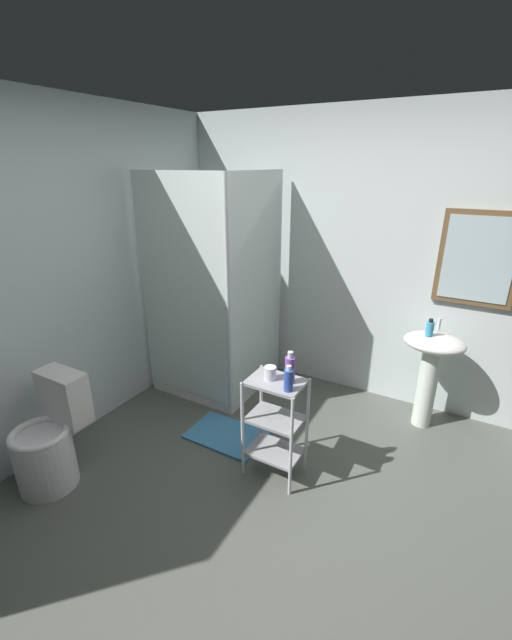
# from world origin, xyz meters

# --- Properties ---
(ground_plane) EXTENTS (4.20, 4.20, 0.02)m
(ground_plane) POSITION_xyz_m (0.00, 0.00, -0.01)
(ground_plane) COLOR #51554D
(wall_back) EXTENTS (4.20, 0.14, 2.50)m
(wall_back) POSITION_xyz_m (0.01, 1.85, 1.25)
(wall_back) COLOR silver
(wall_back) RESTS_ON ground_plane
(wall_left) EXTENTS (0.10, 4.20, 2.50)m
(wall_left) POSITION_xyz_m (-1.85, 0.00, 1.25)
(wall_left) COLOR silver
(wall_left) RESTS_ON ground_plane
(shower_stall) EXTENTS (0.92, 0.92, 2.00)m
(shower_stall) POSITION_xyz_m (-1.20, 1.18, 0.46)
(shower_stall) COLOR white
(shower_stall) RESTS_ON ground_plane
(pedestal_sink) EXTENTS (0.46, 0.37, 0.81)m
(pedestal_sink) POSITION_xyz_m (0.61, 1.52, 0.58)
(pedestal_sink) COLOR white
(pedestal_sink) RESTS_ON ground_plane
(sink_faucet) EXTENTS (0.03, 0.03, 0.10)m
(sink_faucet) POSITION_xyz_m (0.61, 1.64, 0.86)
(sink_faucet) COLOR silver
(sink_faucet) RESTS_ON pedestal_sink
(toilet) EXTENTS (0.37, 0.49, 0.76)m
(toilet) POSITION_xyz_m (-1.48, -0.41, 0.31)
(toilet) COLOR white
(toilet) RESTS_ON ground_plane
(storage_cart) EXTENTS (0.38, 0.28, 0.74)m
(storage_cart) POSITION_xyz_m (-0.20, 0.40, 0.44)
(storage_cart) COLOR silver
(storage_cart) RESTS_ON ground_plane
(hand_soap_bottle) EXTENTS (0.06, 0.06, 0.14)m
(hand_soap_bottle) POSITION_xyz_m (0.56, 1.49, 0.87)
(hand_soap_bottle) COLOR #389ED1
(hand_soap_bottle) RESTS_ON pedestal_sink
(conditioner_bottle_purple) EXTENTS (0.06, 0.06, 0.22)m
(conditioner_bottle_purple) POSITION_xyz_m (-0.12, 0.42, 0.83)
(conditioner_bottle_purple) COLOR purple
(conditioner_bottle_purple) RESTS_ON storage_cart
(shampoo_bottle_blue) EXTENTS (0.06, 0.06, 0.17)m
(shampoo_bottle_blue) POSITION_xyz_m (-0.08, 0.33, 0.82)
(shampoo_bottle_blue) COLOR #2D4FB4
(shampoo_bottle_blue) RESTS_ON storage_cart
(rinse_cup) EXTENTS (0.08, 0.08, 0.09)m
(rinse_cup) POSITION_xyz_m (-0.25, 0.40, 0.78)
(rinse_cup) COLOR silver
(rinse_cup) RESTS_ON storage_cart
(bath_mat) EXTENTS (0.60, 0.40, 0.02)m
(bath_mat) POSITION_xyz_m (-0.72, 0.57, 0.01)
(bath_mat) COLOR teal
(bath_mat) RESTS_ON ground_plane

